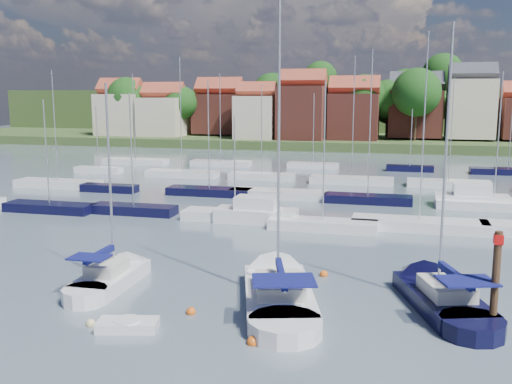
# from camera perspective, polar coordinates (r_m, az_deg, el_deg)

# --- Properties ---
(ground) EXTENTS (260.00, 260.00, 0.00)m
(ground) POSITION_cam_1_polar(r_m,az_deg,el_deg) (67.69, 8.58, 0.37)
(ground) COLOR #4F606C
(ground) RESTS_ON ground
(sailboat_left) EXTENTS (2.55, 9.11, 12.46)m
(sailboat_left) POSITION_cam_1_polar(r_m,az_deg,el_deg) (34.86, -13.67, -8.10)
(sailboat_left) COLOR silver
(sailboat_left) RESTS_ON ground
(sailboat_centre) EXTENTS (6.93, 13.48, 17.64)m
(sailboat_centre) POSITION_cam_1_polar(r_m,az_deg,el_deg) (32.19, 2.05, -9.37)
(sailboat_centre) COLOR silver
(sailboat_centre) RESTS_ON ground
(sailboat_navy) EXTENTS (6.35, 11.61, 15.60)m
(sailboat_navy) POSITION_cam_1_polar(r_m,az_deg,el_deg) (32.65, 17.19, -9.52)
(sailboat_navy) COLOR black
(sailboat_navy) RESTS_ON ground
(tender) EXTENTS (3.03, 1.90, 0.61)m
(tender) POSITION_cam_1_polar(r_m,az_deg,el_deg) (28.00, -12.70, -12.86)
(tender) COLOR silver
(tender) RESTS_ON ground
(timber_piling) EXTENTS (0.40, 0.40, 7.04)m
(timber_piling) POSITION_cam_1_polar(r_m,az_deg,el_deg) (28.87, 22.70, -10.02)
(timber_piling) COLOR #4C331E
(timber_piling) RESTS_ON ground
(buoy_b) EXTENTS (0.45, 0.45, 0.45)m
(buoy_b) POSITION_cam_1_polar(r_m,az_deg,el_deg) (28.99, -16.20, -12.71)
(buoy_b) COLOR beige
(buoy_b) RESTS_ON ground
(buoy_c) EXTENTS (0.49, 0.49, 0.49)m
(buoy_c) POSITION_cam_1_polar(r_m,az_deg,el_deg) (29.46, -6.52, -12.00)
(buoy_c) COLOR #D85914
(buoy_c) RESTS_ON ground
(buoy_d) EXTENTS (0.55, 0.55, 0.55)m
(buoy_d) POSITION_cam_1_polar(r_m,az_deg,el_deg) (26.03, -0.31, -14.97)
(buoy_d) COLOR #D85914
(buoy_d) RESTS_ON ground
(buoy_e) EXTENTS (0.50, 0.50, 0.50)m
(buoy_e) POSITION_cam_1_polar(r_m,az_deg,el_deg) (35.22, 6.80, -8.33)
(buoy_e) COLOR #D85914
(buoy_e) RESTS_ON ground
(buoy_f) EXTENTS (0.44, 0.44, 0.44)m
(buoy_f) POSITION_cam_1_polar(r_m,az_deg,el_deg) (27.66, 20.74, -14.09)
(buoy_f) COLOR #D85914
(buoy_f) RESTS_ON ground
(marina_field) EXTENTS (79.62, 41.41, 15.93)m
(marina_field) POSITION_cam_1_polar(r_m,az_deg,el_deg) (62.69, 9.87, -0.01)
(marina_field) COLOR silver
(marina_field) RESTS_ON ground
(far_shore_town) EXTENTS (212.46, 90.00, 22.27)m
(far_shore_town) POSITION_cam_1_polar(r_m,az_deg,el_deg) (159.34, 12.86, 7.24)
(far_shore_town) COLOR #354824
(far_shore_town) RESTS_ON ground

